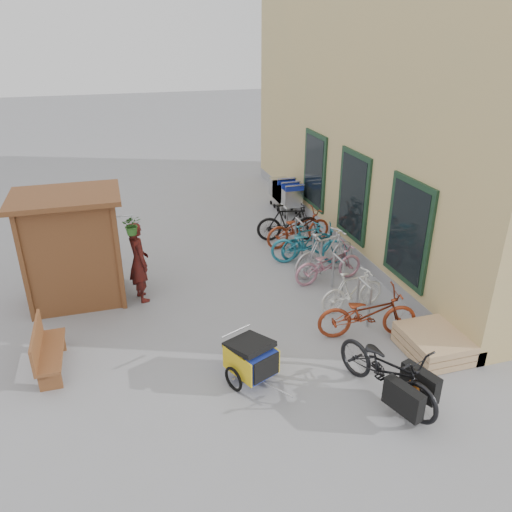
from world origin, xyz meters
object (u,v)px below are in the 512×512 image
object	(u,v)px
shopping_carts	(285,192)
bike_4	(309,245)
kiosk	(67,234)
bench	(46,349)
pallet_stack	(433,343)
bike_6	(298,228)
bike_5	(307,241)
cargo_bike	(389,371)
bike_1	(352,290)
person_kiosk	(139,262)
bike_3	(325,253)
bike_0	(367,313)
bike_7	(289,222)
bike_2	(328,264)
child_trailer	(251,358)

from	to	relation	value
shopping_carts	bike_4	size ratio (longest dim) A/B	0.89
kiosk	bike_4	size ratio (longest dim) A/B	1.30
bench	bike_4	size ratio (longest dim) A/B	0.71
pallet_stack	shopping_carts	distance (m)	8.08
shopping_carts	bike_6	distance (m)	2.76
kiosk	bike_6	distance (m)	5.98
bike_5	bike_4	bearing A→B (deg)	157.85
pallet_stack	cargo_bike	bearing A→B (deg)	-149.99
bench	bike_1	world-z (taller)	bike_1
person_kiosk	bike_3	distance (m)	4.32
bench	bike_1	distance (m)	5.96
pallet_stack	bike_4	size ratio (longest dim) A/B	0.63
person_kiosk	bike_1	xyz separation A→B (m)	(4.19, -1.71, -0.44)
pallet_stack	bike_5	size ratio (longest dim) A/B	0.80
bike_0	bike_7	distance (m)	4.88
person_kiosk	bike_2	world-z (taller)	person_kiosk
bench	bike_6	distance (m)	7.24
bike_2	bike_6	bearing A→B (deg)	-8.61
bike_0	bike_5	bearing A→B (deg)	8.07
bike_1	bike_4	world-z (taller)	bike_4
bike_3	bike_4	world-z (taller)	bike_3
cargo_bike	bike_0	distance (m)	1.76
kiosk	bike_5	bearing A→B (deg)	6.95
child_trailer	bike_5	world-z (taller)	bike_5
bike_1	bike_5	world-z (taller)	bike_5
bike_0	bike_1	world-z (taller)	bike_0
kiosk	shopping_carts	size ratio (longest dim) A/B	1.46
bike_0	bike_7	xyz separation A→B (m)	(0.17, 4.88, 0.03)
bike_0	bike_4	xyz separation A→B (m)	(0.17, 3.35, 0.00)
bike_0	bench	bearing A→B (deg)	96.10
bike_3	cargo_bike	bearing A→B (deg)	150.64
shopping_carts	bike_6	world-z (taller)	shopping_carts
child_trailer	person_kiosk	distance (m)	3.70
shopping_carts	person_kiosk	xyz separation A→B (m)	(-4.91, -4.52, 0.25)
pallet_stack	cargo_bike	distance (m)	1.67
bench	cargo_bike	bearing A→B (deg)	-23.34
bike_7	bike_4	bearing A→B (deg)	-167.60
child_trailer	bike_1	xyz separation A→B (m)	(2.65, 1.63, 0.00)
person_kiosk	bike_5	xyz separation A→B (m)	(4.26, 1.01, -0.44)
cargo_bike	bike_5	distance (m)	5.43
shopping_carts	child_trailer	distance (m)	8.55
pallet_stack	person_kiosk	bearing A→B (deg)	144.14
bench	person_kiosk	bearing A→B (deg)	50.06
bike_0	bike_4	size ratio (longest dim) A/B	0.99
person_kiosk	bike_1	world-z (taller)	person_kiosk
child_trailer	cargo_bike	world-z (taller)	cargo_bike
bike_5	bike_7	size ratio (longest dim) A/B	0.85
person_kiosk	bike_0	xyz separation A→B (m)	(4.01, -2.69, -0.39)
shopping_carts	bike_7	xyz separation A→B (m)	(-0.73, -2.33, -0.11)
bike_7	pallet_stack	bearing A→B (deg)	-160.32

